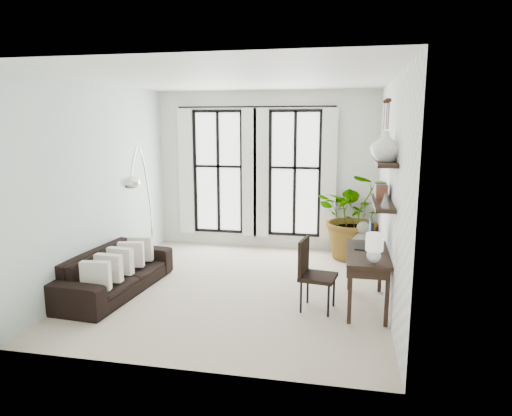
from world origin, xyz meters
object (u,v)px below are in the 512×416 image
(desk_chair, at_px, (312,270))
(buddha, at_px, (362,247))
(desk, at_px, (367,257))
(arc_lamp, at_px, (141,175))
(sofa, at_px, (115,272))
(plant, at_px, (355,216))

(desk_chair, height_order, buddha, desk_chair)
(desk, bearing_deg, arc_lamp, 168.86)
(desk, distance_m, buddha, 2.03)
(desk, xyz_separation_m, arc_lamp, (-3.64, 0.72, 0.97))
(desk, distance_m, desk_chair, 0.78)
(sofa, relative_size, desk, 1.64)
(sofa, relative_size, arc_lamp, 1.01)
(plant, relative_size, buddha, 2.03)
(desk_chair, bearing_deg, arc_lamp, 172.06)
(sofa, xyz_separation_m, desk, (3.74, 0.10, 0.42))
(sofa, xyz_separation_m, desk_chair, (3.00, -0.07, 0.25))
(desk, height_order, arc_lamp, arc_lamp)
(arc_lamp, xyz_separation_m, buddha, (3.65, 1.27, -1.37))
(plant, bearing_deg, buddha, -74.10)
(arc_lamp, bearing_deg, plant, 26.27)
(desk_chair, distance_m, buddha, 2.30)
(desk, relative_size, desk_chair, 1.36)
(sofa, distance_m, plant, 4.46)
(arc_lamp, relative_size, buddha, 2.69)
(desk_chair, relative_size, buddha, 1.22)
(sofa, distance_m, desk, 3.77)
(desk, height_order, buddha, desk)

